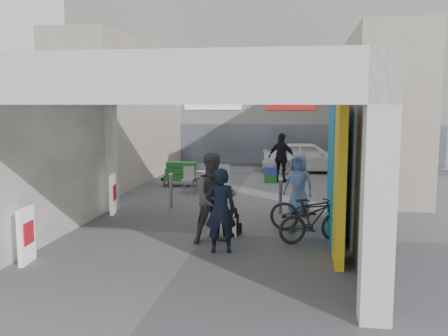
% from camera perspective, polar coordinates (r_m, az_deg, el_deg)
% --- Properties ---
extents(ground, '(90.00, 90.00, 0.00)m').
position_cam_1_polar(ground, '(10.96, -2.09, -7.52)').
color(ground, '#57575C').
rests_on(ground, ground).
extents(arcade_canopy, '(6.40, 6.45, 6.40)m').
position_cam_1_polar(arcade_canopy, '(9.71, 0.06, 4.34)').
color(arcade_canopy, silver).
rests_on(arcade_canopy, ground).
extents(far_building, '(18.00, 4.08, 8.00)m').
position_cam_1_polar(far_building, '(24.51, 4.23, 10.08)').
color(far_building, white).
rests_on(far_building, ground).
extents(plaza_bldg_left, '(2.00, 9.00, 5.00)m').
position_cam_1_polar(plaza_bldg_left, '(19.06, -11.19, 6.27)').
color(plaza_bldg_left, '#B1A492').
rests_on(plaza_bldg_left, ground).
extents(plaza_bldg_right, '(2.00, 9.00, 5.00)m').
position_cam_1_polar(plaza_bldg_right, '(18.07, 16.87, 6.04)').
color(plaza_bldg_right, '#B1A492').
rests_on(plaza_bldg_right, ground).
extents(bollard_left, '(0.09, 0.09, 0.93)m').
position_cam_1_polar(bollard_left, '(13.60, -6.08, -2.63)').
color(bollard_left, gray).
rests_on(bollard_left, ground).
extents(bollard_center, '(0.09, 0.09, 0.81)m').
position_cam_1_polar(bollard_center, '(13.19, -0.18, -3.17)').
color(bollard_center, gray).
rests_on(bollard_center, ground).
extents(bollard_right, '(0.09, 0.09, 0.90)m').
position_cam_1_polar(bollard_right, '(12.90, 6.47, -3.26)').
color(bollard_right, gray).
rests_on(bollard_right, ground).
extents(advert_board_near, '(0.14, 0.56, 1.00)m').
position_cam_1_polar(advert_board_near, '(9.54, -21.64, -7.16)').
color(advert_board_near, white).
rests_on(advert_board_near, ground).
extents(advert_board_far, '(0.20, 0.55, 1.00)m').
position_cam_1_polar(advert_board_far, '(13.13, -12.58, -2.94)').
color(advert_board_far, white).
rests_on(advert_board_far, ground).
extents(cafe_set, '(1.38, 1.11, 0.83)m').
position_cam_1_polar(cafe_set, '(16.16, -2.25, -1.62)').
color(cafe_set, '#ACADB2').
rests_on(cafe_set, ground).
extents(produce_stand, '(1.23, 0.66, 0.81)m').
position_cam_1_polar(produce_stand, '(17.26, -4.99, -0.98)').
color(produce_stand, black).
rests_on(produce_stand, ground).
extents(crate_stack, '(0.47, 0.37, 0.56)m').
position_cam_1_polar(crate_stack, '(18.02, 5.36, -0.76)').
color(crate_stack, '#18561E').
rests_on(crate_stack, ground).
extents(border_collie, '(0.24, 0.46, 0.64)m').
position_cam_1_polar(border_collie, '(10.75, 1.12, -6.41)').
color(border_collie, black).
rests_on(border_collie, ground).
extents(man_with_dog, '(0.66, 0.50, 1.62)m').
position_cam_1_polar(man_with_dog, '(9.45, -0.41, -4.87)').
color(man_with_dog, black).
rests_on(man_with_dog, ground).
extents(man_back_turned, '(1.11, 1.02, 1.84)m').
position_cam_1_polar(man_back_turned, '(10.10, -1.11, -3.46)').
color(man_back_turned, '#434345').
rests_on(man_back_turned, ground).
extents(man_elderly, '(0.88, 0.73, 1.55)m').
position_cam_1_polar(man_elderly, '(12.85, 8.52, -1.85)').
color(man_elderly, '#5A7CB0').
rests_on(man_elderly, ground).
extents(man_crates, '(1.13, 0.79, 1.77)m').
position_cam_1_polar(man_crates, '(18.07, 6.62, 1.18)').
color(man_crates, black).
rests_on(man_crates, ground).
extents(bicycle_front, '(1.97, 0.90, 1.00)m').
position_cam_1_polar(bicycle_front, '(11.13, 10.14, -4.75)').
color(bicycle_front, black).
rests_on(bicycle_front, ground).
extents(bicycle_rear, '(1.57, 1.06, 0.92)m').
position_cam_1_polar(bicycle_rear, '(10.35, 10.22, -5.90)').
color(bicycle_rear, black).
rests_on(bicycle_rear, ground).
extents(white_van, '(3.85, 1.70, 1.29)m').
position_cam_1_polar(white_van, '(20.84, 9.61, 1.27)').
color(white_van, white).
rests_on(white_van, ground).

